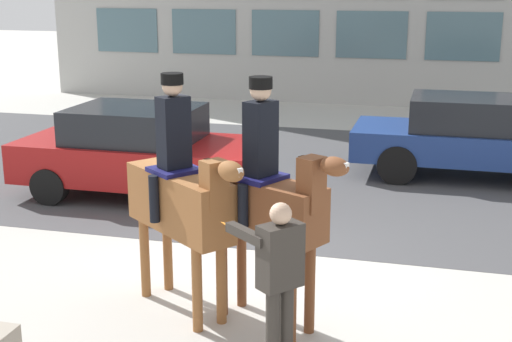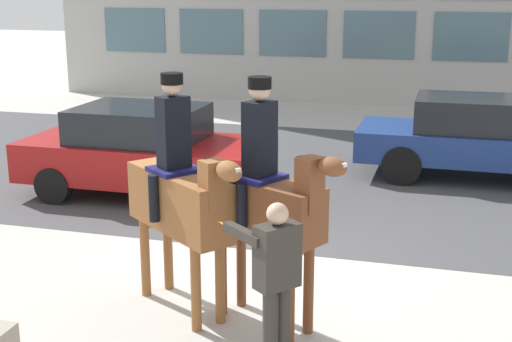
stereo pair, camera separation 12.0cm
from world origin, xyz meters
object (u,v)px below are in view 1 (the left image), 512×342
(street_car_far_lane, at_px, (478,136))
(mounted_horse_lead, at_px, (181,196))
(pedestrian_bystander, at_px, (278,277))
(mounted_horse_companion, at_px, (268,200))
(street_car_near_lane, at_px, (141,151))

(street_car_far_lane, bearing_deg, mounted_horse_lead, -116.76)
(pedestrian_bystander, bearing_deg, mounted_horse_lead, -0.33)
(mounted_horse_companion, bearing_deg, mounted_horse_lead, -158.64)
(mounted_horse_lead, xyz_separation_m, mounted_horse_companion, (1.00, -0.10, 0.05))
(street_car_far_lane, bearing_deg, street_car_near_lane, -154.66)
(street_car_near_lane, bearing_deg, mounted_horse_lead, -60.69)
(pedestrian_bystander, height_order, street_car_far_lane, pedestrian_bystander)
(pedestrian_bystander, relative_size, street_car_near_lane, 0.41)
(pedestrian_bystander, xyz_separation_m, street_car_near_lane, (-3.61, 5.15, -0.23))
(street_car_near_lane, bearing_deg, street_car_far_lane, 25.34)
(pedestrian_bystander, distance_m, street_car_near_lane, 6.29)
(mounted_horse_lead, distance_m, pedestrian_bystander, 1.79)
(mounted_horse_companion, height_order, street_car_near_lane, mounted_horse_companion)
(mounted_horse_companion, xyz_separation_m, pedestrian_bystander, (0.35, -1.03, -0.39))
(mounted_horse_lead, distance_m, street_car_near_lane, 4.65)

